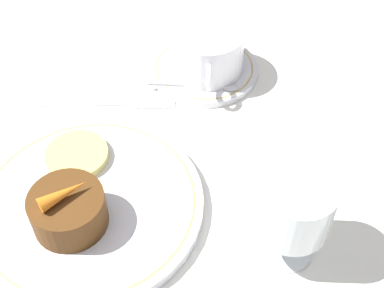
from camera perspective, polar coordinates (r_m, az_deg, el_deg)
name	(u,v)px	position (r m, az deg, el deg)	size (l,w,h in m)	color
ground_plane	(112,220)	(0.60, -8.52, -8.05)	(3.00, 3.00, 0.00)	white
dinner_plate	(89,204)	(0.61, -10.91, -6.31)	(0.25, 0.25, 0.01)	white
saucer	(204,69)	(0.76, 1.29, 8.02)	(0.15, 0.15, 0.01)	white
coffee_cup	(207,50)	(0.73, 1.61, 9.99)	(0.13, 0.10, 0.06)	white
spoon	(203,86)	(0.72, 1.19, 6.22)	(0.02, 0.12, 0.00)	silver
wine_glass	(294,209)	(0.52, 10.78, -6.84)	(0.08, 0.08, 0.11)	silver
fork	(123,103)	(0.72, -7.37, 4.40)	(0.02, 0.18, 0.01)	silver
dessert_cake	(68,210)	(0.57, -13.05, -6.92)	(0.08, 0.08, 0.04)	#563314
carrot_garnish	(63,194)	(0.55, -13.56, -5.17)	(0.04, 0.05, 0.02)	orange
pineapple_slice	(77,155)	(0.64, -12.19, -1.19)	(0.07, 0.07, 0.01)	#EFE075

